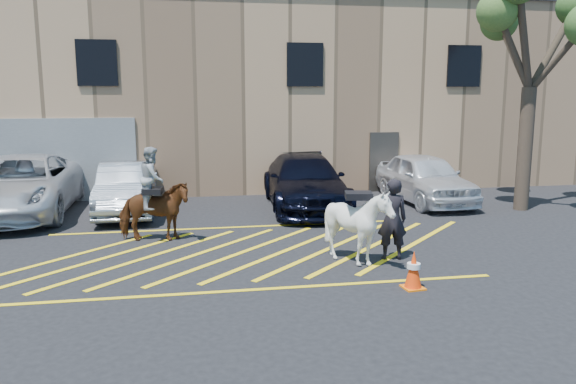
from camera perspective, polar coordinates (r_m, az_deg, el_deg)
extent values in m
plane|color=black|center=(13.31, -4.91, -5.83)|extent=(90.00, 90.00, 0.00)
imported|color=silver|center=(18.60, -25.52, 0.59)|extent=(3.00, 6.42, 1.78)
imported|color=#989DA6|center=(17.78, -16.02, 0.38)|extent=(1.73, 4.67, 1.53)
imported|color=black|center=(17.86, 1.71, 1.02)|extent=(2.63, 5.83, 1.66)
imported|color=white|center=(19.33, 13.71, 1.40)|extent=(2.16, 4.89, 1.64)
imported|color=black|center=(12.51, 10.53, -2.73)|extent=(0.71, 0.51, 1.80)
cube|color=tan|center=(24.78, -7.63, 9.67)|extent=(32.00, 10.00, 7.00)
cube|color=#2D2D30|center=(25.03, -7.84, 18.06)|extent=(32.20, 10.20, 0.30)
cube|color=black|center=(19.95, -18.85, 12.32)|extent=(1.30, 0.08, 1.50)
cube|color=black|center=(20.16, 1.73, 12.81)|extent=(1.30, 0.08, 1.50)
cube|color=black|center=(22.18, 17.44, 12.11)|extent=(1.30, 0.08, 1.50)
cube|color=#38332D|center=(21.12, 9.69, 3.03)|extent=(1.10, 0.08, 2.20)
cube|color=yellow|center=(13.33, -23.19, -6.57)|extent=(4.20, 4.20, 0.01)
cube|color=yellow|center=(13.13, -18.70, -6.53)|extent=(4.20, 4.20, 0.01)
cube|color=yellow|center=(13.01, -14.09, -6.45)|extent=(4.20, 4.20, 0.01)
cube|color=yellow|center=(12.97, -9.44, -6.32)|extent=(4.20, 4.20, 0.01)
cube|color=yellow|center=(13.02, -4.79, -6.16)|extent=(4.20, 4.20, 0.01)
cube|color=yellow|center=(13.15, -0.21, -5.95)|extent=(4.20, 4.20, 0.01)
cube|color=yellow|center=(13.37, 4.25, -5.72)|extent=(4.20, 4.20, 0.01)
cube|color=yellow|center=(13.66, 8.54, -5.46)|extent=(4.20, 4.20, 0.01)
cube|color=yellow|center=(14.02, 12.63, -5.18)|extent=(4.20, 4.20, 0.01)
cube|color=yellow|center=(15.43, -5.67, -3.59)|extent=(9.50, 0.12, 0.01)
cube|color=yellow|center=(10.66, -3.50, -9.88)|extent=(9.50, 0.12, 0.01)
imported|color=brown|center=(14.21, -13.49, -1.93)|extent=(1.86, 1.01, 1.50)
imported|color=#979BA1|center=(14.06, -13.63, 1.39)|extent=(0.66, 0.81, 1.53)
cube|color=black|center=(14.11, -13.57, 0.15)|extent=(0.52, 0.61, 0.14)
imported|color=silver|center=(12.05, 7.12, -3.43)|extent=(1.63, 1.77, 1.68)
cube|color=black|center=(11.91, 7.19, -0.35)|extent=(0.64, 0.56, 0.14)
cube|color=orange|center=(10.98, 12.57, -9.45)|extent=(0.42, 0.42, 0.03)
cone|color=#FA3B0A|center=(10.86, 12.64, -7.63)|extent=(0.32, 0.32, 0.70)
cylinder|color=silver|center=(10.85, 12.65, -7.33)|extent=(0.25, 0.25, 0.10)
cylinder|color=#4A3B2D|center=(18.91, 22.93, 4.01)|extent=(0.44, 0.44, 3.80)
cylinder|color=#423628|center=(19.43, 25.33, 13.07)|extent=(1.76, 0.51, 2.68)
cylinder|color=#4B392D|center=(19.55, 21.94, 12.78)|extent=(0.33, 1.88, 2.34)
cylinder|color=#4A3C2D|center=(18.54, 21.94, 13.11)|extent=(1.40, 0.20, 2.39)
cylinder|color=#45342A|center=(18.44, 25.66, 12.07)|extent=(0.78, 1.62, 1.96)
cylinder|color=#423028|center=(18.41, 22.85, 14.19)|extent=(1.16, 0.77, 3.11)
sphere|color=#3C682C|center=(20.34, 20.65, 15.86)|extent=(1.20, 1.20, 1.20)
sphere|color=#527231|center=(18.34, 20.50, 16.85)|extent=(1.20, 1.20, 1.20)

